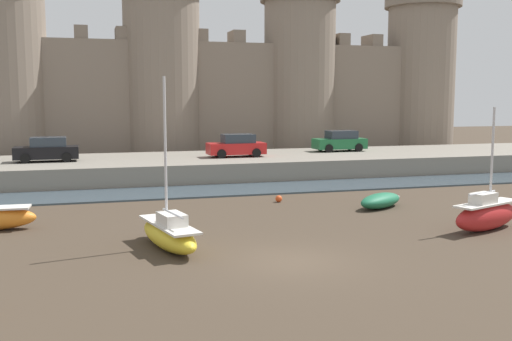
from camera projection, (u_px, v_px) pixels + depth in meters
name	position (u px, v px, depth m)	size (l,w,h in m)	color
ground_plane	(292.00, 261.00, 20.56)	(160.00, 160.00, 0.00)	#423528
water_channel	(204.00, 191.00, 35.62)	(80.00, 4.50, 0.10)	#3D4C56
quay_road	(184.00, 167.00, 42.46)	(63.08, 10.00, 1.35)	gray
castle	(162.00, 81.00, 52.39)	(58.47, 7.38, 18.28)	gray
rowboat_midflat_right	(380.00, 200.00, 30.41)	(3.32, 2.67, 0.76)	#1E6B47
sailboat_midflat_centre	(486.00, 214.00, 25.28)	(4.22, 2.45, 5.20)	red
sailboat_midflat_left	(169.00, 233.00, 22.23)	(2.16, 4.73, 6.37)	yellow
mooring_buoy_mid_mud	(279.00, 199.00, 32.13)	(0.36, 0.36, 0.36)	#E04C1E
car_quay_centre_west	(47.00, 150.00, 39.63)	(4.12, 1.92, 1.62)	black
car_quay_west	(340.00, 141.00, 47.26)	(4.12, 1.92, 1.62)	#1E6638
car_quay_centre_east	(237.00, 146.00, 42.85)	(4.12, 1.92, 1.62)	red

